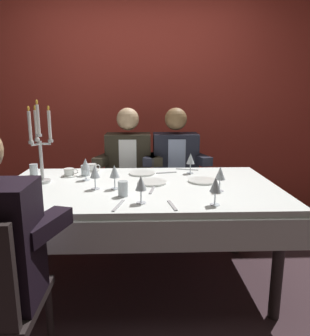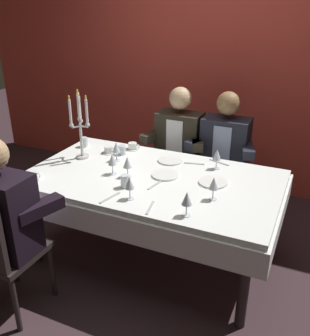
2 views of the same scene
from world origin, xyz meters
name	(u,v)px [view 1 (image 1 of 2)]	position (x,y,z in m)	size (l,w,h in m)	color
ground_plane	(141,281)	(0.00, 0.00, 0.00)	(12.00, 12.00, 0.00)	#3B292E
back_wall	(141,96)	(0.00, 1.66, 1.35)	(6.00, 0.12, 2.70)	#CB4034
dining_table	(140,201)	(0.00, 0.00, 0.62)	(1.94, 1.14, 0.74)	white
candelabra	(40,147)	(-0.70, 0.10, 1.00)	(0.15, 0.17, 0.58)	silver
dinner_plate_0	(142,173)	(0.01, 0.33, 0.75)	(0.21, 0.21, 0.01)	white
dinner_plate_1	(152,182)	(0.09, 0.05, 0.75)	(0.21, 0.21, 0.01)	white
dinner_plate_2	(203,181)	(0.45, 0.08, 0.75)	(0.21, 0.21, 0.01)	white
wine_glass_0	(141,184)	(0.01, -0.38, 0.85)	(0.07, 0.07, 0.16)	silver
wine_glass_1	(114,172)	(-0.17, -0.08, 0.85)	(0.07, 0.07, 0.16)	silver
wine_glass_2	(220,174)	(0.52, -0.16, 0.86)	(0.07, 0.07, 0.16)	silver
wine_glass_3	(215,186)	(0.43, -0.43, 0.85)	(0.07, 0.07, 0.16)	silver
wine_glass_4	(85,165)	(-0.40, 0.16, 0.86)	(0.07, 0.07, 0.16)	silver
wine_glass_5	(95,172)	(-0.29, -0.08, 0.86)	(0.07, 0.07, 0.16)	silver
wine_glass_6	(191,159)	(0.40, 0.34, 0.85)	(0.07, 0.07, 0.16)	silver
water_tumbler_0	(123,189)	(-0.10, -0.24, 0.79)	(0.06, 0.06, 0.09)	silver
water_tumbler_1	(85,170)	(-0.43, 0.30, 0.78)	(0.07, 0.07, 0.08)	silver
water_tumbler_2	(34,170)	(-0.83, 0.32, 0.78)	(0.06, 0.06, 0.09)	silver
coffee_cup_0	(92,168)	(-0.40, 0.45, 0.77)	(0.13, 0.12, 0.06)	white
coffee_cup_1	(69,173)	(-0.55, 0.28, 0.77)	(0.13, 0.12, 0.06)	white
knife_0	(118,206)	(-0.12, -0.43, 0.74)	(0.19, 0.02, 0.01)	#B7B7BC
fork_1	(172,205)	(0.19, -0.44, 0.74)	(0.17, 0.02, 0.01)	#B7B7BC
fork_2	(166,173)	(0.21, 0.36, 0.74)	(0.17, 0.02, 0.01)	#B7B7BC
fork_3	(152,190)	(0.08, -0.13, 0.74)	(0.17, 0.02, 0.01)	#B7B7BC
knife_4	(187,169)	(0.39, 0.47, 0.74)	(0.19, 0.02, 0.01)	#B7B7BC
seated_diner_1	(129,161)	(-0.12, 0.89, 0.74)	(0.63, 0.48, 1.24)	#292222
seated_diner_2	(175,161)	(0.33, 0.89, 0.74)	(0.63, 0.48, 1.24)	#292222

